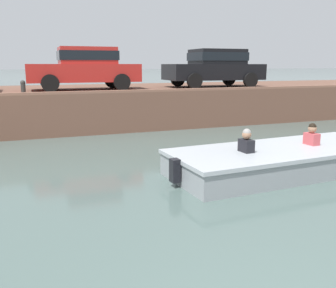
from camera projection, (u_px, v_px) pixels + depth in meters
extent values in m
plane|color=#4C605B|center=(137.00, 183.00, 7.43)|extent=(400.00, 400.00, 0.00)
cube|color=brown|center=(79.00, 106.00, 14.96)|extent=(60.00, 6.00, 1.38)
cube|color=brown|center=(90.00, 92.00, 12.18)|extent=(60.00, 0.24, 0.08)
cube|color=#93999E|center=(284.00, 161.00, 8.15)|extent=(5.15, 2.18, 0.46)
cube|color=#B1B7BD|center=(284.00, 149.00, 8.09)|extent=(5.21, 2.24, 0.08)
cube|color=brown|center=(270.00, 156.00, 7.96)|extent=(0.34, 1.70, 0.06)
cube|color=black|center=(175.00, 171.00, 7.08)|extent=(0.17, 0.21, 0.45)
cube|color=#C64C51|center=(311.00, 143.00, 8.38)|extent=(0.22, 0.33, 0.44)
sphere|color=#A37556|center=(312.00, 129.00, 8.31)|extent=(0.19, 0.19, 0.19)
sphere|color=black|center=(312.00, 127.00, 8.31)|extent=(0.17, 0.17, 0.17)
cube|color=black|center=(246.00, 150.00, 7.67)|extent=(0.22, 0.33, 0.44)
sphere|color=#A37556|center=(247.00, 135.00, 7.61)|extent=(0.19, 0.19, 0.19)
sphere|color=gray|center=(247.00, 133.00, 7.60)|extent=(0.17, 0.17, 0.17)
cube|color=#B2231E|center=(83.00, 73.00, 13.79)|extent=(4.02, 1.76, 0.64)
cube|color=#B2231E|center=(87.00, 56.00, 13.71)|extent=(2.02, 1.52, 0.60)
cube|color=black|center=(87.00, 56.00, 13.71)|extent=(2.10, 1.56, 0.33)
cylinder|color=black|center=(50.00, 83.00, 12.64)|extent=(0.60, 0.19, 0.60)
cylinder|color=black|center=(48.00, 81.00, 14.24)|extent=(0.60, 0.19, 0.60)
cylinder|color=black|center=(122.00, 82.00, 13.47)|extent=(0.60, 0.19, 0.60)
cylinder|color=black|center=(112.00, 80.00, 15.07)|extent=(0.60, 0.19, 0.60)
cube|color=black|center=(213.00, 72.00, 15.64)|extent=(4.05, 1.83, 0.64)
cube|color=black|center=(217.00, 57.00, 15.57)|extent=(2.04, 1.59, 0.60)
cube|color=black|center=(217.00, 57.00, 15.57)|extent=(2.12, 1.62, 0.33)
cylinder|color=black|center=(195.00, 81.00, 14.47)|extent=(0.60, 0.19, 0.60)
cylinder|color=black|center=(178.00, 79.00, 16.13)|extent=(0.60, 0.19, 0.60)
cylinder|color=black|center=(250.00, 80.00, 15.29)|extent=(0.60, 0.19, 0.60)
cylinder|color=black|center=(229.00, 79.00, 16.96)|extent=(0.60, 0.19, 0.60)
cylinder|color=#2D2B28|center=(23.00, 89.00, 11.57)|extent=(0.14, 0.14, 0.35)
sphere|color=#2D2B28|center=(23.00, 83.00, 11.53)|extent=(0.15, 0.15, 0.15)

